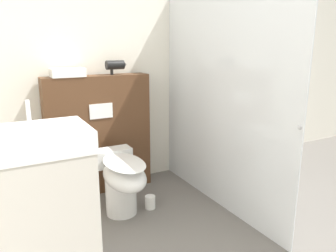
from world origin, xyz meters
The scene contains 8 objects.
wall_back centered at (0.00, 1.90, 1.25)m, with size 8.00×0.06×2.50m.
partition_panel centered at (-0.39, 1.75, 0.58)m, with size 1.00×0.21×1.15m.
shower_glass centered at (0.47, 0.97, 0.95)m, with size 0.04×1.80×1.91m.
toilet centered at (-0.38, 1.16, 0.33)m, with size 0.36×0.68×0.52m.
sink_vanity centered at (-1.10, 0.55, 0.50)m, with size 0.59×0.44×1.14m.
hair_drier centered at (-0.19, 1.73, 1.24)m, with size 0.20×0.09×0.14m.
folded_towel centered at (-0.65, 1.73, 1.19)m, with size 0.29×0.19×0.08m.
spare_toilet_roll centered at (-0.13, 1.15, 0.06)m, with size 0.09×0.09×0.12m.
Camera 1 is at (-1.27, -1.29, 1.44)m, focal length 35.00 mm.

